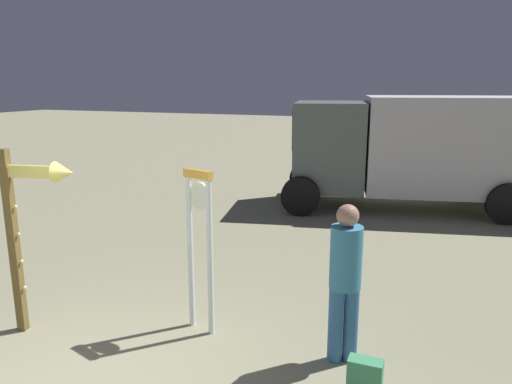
% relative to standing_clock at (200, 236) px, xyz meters
% --- Properties ---
extents(standing_clock, '(0.42, 0.20, 2.01)m').
position_rel_standing_clock_xyz_m(standing_clock, '(0.00, 0.00, 0.00)').
color(standing_clock, white).
rests_on(standing_clock, ground_plane).
extents(arrow_sign, '(0.91, 0.37, 2.26)m').
position_rel_standing_clock_xyz_m(arrow_sign, '(-1.78, -0.78, 0.32)').
color(arrow_sign, brown).
rests_on(arrow_sign, ground_plane).
extents(person_near_clock, '(0.34, 0.34, 1.77)m').
position_rel_standing_clock_xyz_m(person_near_clock, '(1.76, -0.05, -0.21)').
color(person_near_clock, teal).
rests_on(person_near_clock, ground_plane).
extents(backpack, '(0.33, 0.21, 0.44)m').
position_rel_standing_clock_xyz_m(backpack, '(2.11, -0.67, -0.99)').
color(backpack, '#419161').
rests_on(backpack, ground_plane).
extents(box_truck_near, '(6.69, 3.65, 2.69)m').
position_rel_standing_clock_xyz_m(box_truck_near, '(2.21, 7.26, 0.32)').
color(box_truck_near, '#BEBAC1').
rests_on(box_truck_near, ground_plane).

